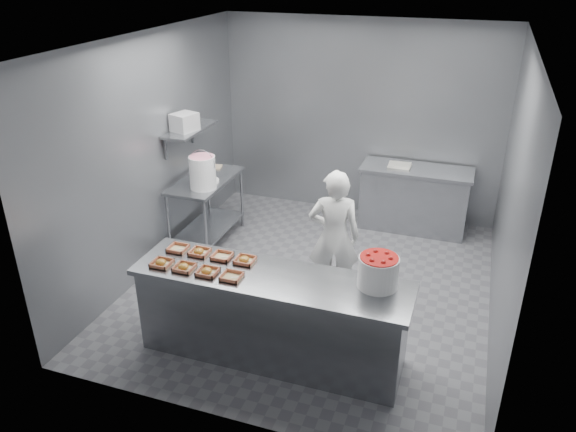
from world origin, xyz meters
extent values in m
plane|color=#4C4C51|center=(0.00, 0.00, 0.00)|extent=(4.50, 4.50, 0.00)
plane|color=white|center=(0.00, 0.00, 2.80)|extent=(4.50, 4.50, 0.00)
cube|color=slate|center=(0.00, 2.25, 1.40)|extent=(4.00, 0.04, 2.80)
cube|color=slate|center=(-2.00, 0.00, 1.40)|extent=(0.04, 4.50, 2.80)
cube|color=slate|center=(2.00, 0.00, 1.40)|extent=(0.04, 4.50, 2.80)
cube|color=slate|center=(0.00, -1.35, 0.88)|extent=(2.60, 0.70, 0.05)
cube|color=slate|center=(0.00, -1.35, 0.42)|extent=(2.50, 0.64, 0.85)
cube|color=slate|center=(-1.65, 0.60, 0.88)|extent=(0.60, 1.20, 0.04)
cube|color=slate|center=(-1.65, 0.60, 0.20)|extent=(0.56, 1.15, 0.03)
cylinder|color=slate|center=(-1.91, 0.04, 0.44)|extent=(0.04, 0.04, 0.88)
cylinder|color=slate|center=(-1.39, 0.04, 0.44)|extent=(0.04, 0.04, 0.88)
cylinder|color=slate|center=(-1.91, 1.16, 0.44)|extent=(0.04, 0.04, 0.88)
cylinder|color=slate|center=(-1.39, 1.16, 0.44)|extent=(0.04, 0.04, 0.88)
cube|color=slate|center=(0.90, 1.90, 0.88)|extent=(1.50, 0.60, 0.05)
cube|color=slate|center=(0.90, 1.90, 0.42)|extent=(1.44, 0.55, 0.85)
cube|color=slate|center=(-1.82, 0.60, 1.55)|extent=(0.35, 0.90, 0.03)
cube|color=tan|center=(-1.04, -1.50, 0.92)|extent=(0.18, 0.18, 0.04)
cube|color=white|center=(-1.00, -1.49, 0.91)|extent=(0.10, 0.06, 0.00)
ellipsoid|color=#C18C30|center=(-1.05, -1.50, 0.93)|extent=(0.10, 0.10, 0.05)
cube|color=tan|center=(-0.80, -1.50, 0.92)|extent=(0.18, 0.18, 0.04)
cube|color=white|center=(-0.76, -1.49, 0.91)|extent=(0.10, 0.06, 0.00)
ellipsoid|color=#C18C30|center=(-0.81, -1.50, 0.93)|extent=(0.10, 0.10, 0.05)
cube|color=tan|center=(-0.56, -1.50, 0.92)|extent=(0.18, 0.18, 0.04)
cube|color=white|center=(-0.52, -1.49, 0.91)|extent=(0.10, 0.06, 0.00)
ellipsoid|color=#C18C30|center=(-0.57, -1.50, 0.93)|extent=(0.10, 0.10, 0.05)
cube|color=tan|center=(-0.32, -1.50, 0.92)|extent=(0.18, 0.18, 0.04)
cube|color=white|center=(-0.28, -1.49, 0.91)|extent=(0.10, 0.06, 0.00)
cube|color=tan|center=(-1.04, -1.20, 0.92)|extent=(0.18, 0.18, 0.04)
cube|color=white|center=(-1.00, -1.18, 0.91)|extent=(0.10, 0.06, 0.00)
cube|color=tan|center=(-0.80, -1.20, 0.92)|extent=(0.18, 0.18, 0.04)
cube|color=white|center=(-0.76, -1.18, 0.91)|extent=(0.10, 0.06, 0.00)
ellipsoid|color=#C18C30|center=(-0.81, -1.20, 0.93)|extent=(0.10, 0.10, 0.05)
cube|color=tan|center=(-0.56, -1.20, 0.92)|extent=(0.18, 0.18, 0.04)
cube|color=white|center=(-0.52, -1.18, 0.91)|extent=(0.10, 0.06, 0.00)
cube|color=tan|center=(-0.32, -1.20, 0.92)|extent=(0.18, 0.18, 0.04)
cube|color=white|center=(-0.28, -1.18, 0.91)|extent=(0.10, 0.06, 0.00)
ellipsoid|color=#C18C30|center=(-0.33, -1.20, 0.93)|extent=(0.10, 0.10, 0.05)
imported|color=white|center=(0.29, -0.18, 0.77)|extent=(0.63, 0.49, 1.54)
cylinder|color=white|center=(0.95, -1.20, 1.04)|extent=(0.36, 0.36, 0.29)
cylinder|color=red|center=(0.95, -1.20, 1.18)|extent=(0.34, 0.34, 0.04)
cylinder|color=white|center=(-1.53, 0.33, 1.11)|extent=(0.33, 0.33, 0.41)
cylinder|color=pink|center=(-1.53, 0.33, 1.31)|extent=(0.30, 0.30, 0.02)
torus|color=slate|center=(-1.53, 0.33, 1.23)|extent=(0.34, 0.01, 0.34)
cylinder|color=white|center=(-1.59, 0.52, 0.91)|extent=(0.38, 0.38, 0.03)
cube|color=#CCB28C|center=(-1.71, 1.04, 0.91)|extent=(0.18, 0.16, 0.02)
cube|color=gray|center=(-1.82, 0.49, 1.67)|extent=(0.33, 0.35, 0.22)
cube|color=silver|center=(0.66, 1.90, 0.92)|extent=(0.30, 0.22, 0.04)
camera|label=1|loc=(1.58, -5.44, 3.60)|focal=35.00mm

